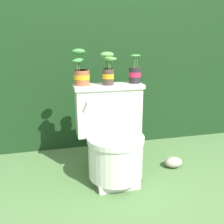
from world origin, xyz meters
name	(u,v)px	position (x,y,z in m)	size (l,w,h in m)	color
ground_plane	(114,184)	(0.00, 0.00, 0.00)	(12.00, 12.00, 0.00)	#4C703D
hedge_backdrop	(89,61)	(0.00, 1.06, 0.79)	(3.32, 0.71, 1.58)	#193819
toilet	(113,139)	(0.02, 0.11, 0.30)	(0.51, 0.50, 0.68)	silver
potted_plant_left	(81,73)	(-0.18, 0.26, 0.77)	(0.13, 0.12, 0.26)	#9E5638
potted_plant_midleft	(108,70)	(0.01, 0.23, 0.79)	(0.12, 0.09, 0.24)	#47382D
potted_plant_middle	(135,73)	(0.23, 0.26, 0.76)	(0.09, 0.10, 0.22)	#262628
garden_stone	(173,162)	(0.53, 0.14, 0.04)	(0.15, 0.12, 0.08)	#9E9384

